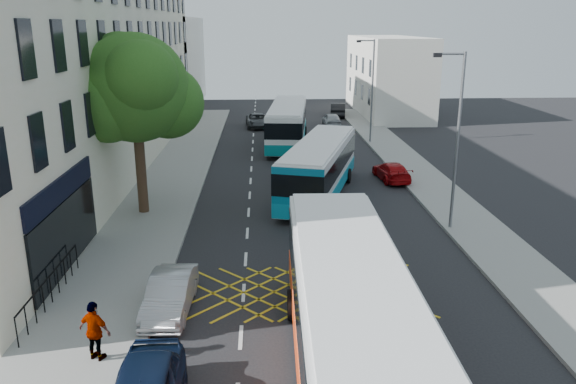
{
  "coord_description": "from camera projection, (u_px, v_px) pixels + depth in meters",
  "views": [
    {
      "loc": [
        -2.47,
        -12.34,
        9.28
      ],
      "look_at": [
        -1.35,
        11.21,
        2.2
      ],
      "focal_mm": 35.0,
      "sensor_mm": 36.0,
      "label": 1
    }
  ],
  "objects": [
    {
      "name": "distant_car_dark",
      "position": [
        338.0,
        110.0,
        58.51
      ],
      "size": [
        1.99,
        4.38,
        1.39
      ],
      "primitive_type": "imported",
      "rotation": [
        0.0,
        0.0,
        3.02
      ],
      "color": "black",
      "rests_on": "ground"
    },
    {
      "name": "red_hatchback",
      "position": [
        392.0,
        171.0,
        34.55
      ],
      "size": [
        1.93,
        4.03,
        1.13
      ],
      "primitive_type": "imported",
      "rotation": [
        0.0,
        0.0,
        3.23
      ],
      "color": "#9F0609",
      "rests_on": "ground"
    },
    {
      "name": "railings",
      "position": [
        51.0,
        287.0,
        19.01
      ],
      "size": [
        0.08,
        5.6,
        1.14
      ],
      "primitive_type": null,
      "color": "black",
      "rests_on": "pavement_left"
    },
    {
      "name": "lamp_near",
      "position": [
        456.0,
        133.0,
        25.02
      ],
      "size": [
        1.45,
        0.15,
        8.0
      ],
      "color": "slate",
      "rests_on": "pavement_right"
    },
    {
      "name": "street_tree",
      "position": [
        134.0,
        89.0,
        26.71
      ],
      "size": [
        6.3,
        5.7,
        8.8
      ],
      "color": "#382619",
      "rests_on": "pavement_left"
    },
    {
      "name": "pedestrian_far",
      "position": [
        95.0,
        331.0,
        15.68
      ],
      "size": [
        1.13,
        0.83,
        1.78
      ],
      "primitive_type": "imported",
      "rotation": [
        0.0,
        0.0,
        2.71
      ],
      "color": "gray",
      "rests_on": "pavement_left"
    },
    {
      "name": "terrace_main",
      "position": [
        78.0,
        66.0,
        35.44
      ],
      "size": [
        8.3,
        45.0,
        13.5
      ],
      "color": "beige",
      "rests_on": "ground"
    },
    {
      "name": "distant_car_silver",
      "position": [
        332.0,
        120.0,
        52.82
      ],
      "size": [
        1.58,
        3.74,
        1.26
      ],
      "primitive_type": "imported",
      "rotation": [
        0.0,
        0.0,
        3.17
      ],
      "color": "#A4A7AB",
      "rests_on": "ground"
    },
    {
      "name": "pavement_left",
      "position": [
        144.0,
        213.0,
        28.53
      ],
      "size": [
        5.0,
        70.0,
        0.15
      ],
      "primitive_type": "cube",
      "color": "gray",
      "rests_on": "ground"
    },
    {
      "name": "bus_near",
      "position": [
        350.0,
        320.0,
        14.69
      ],
      "size": [
        3.27,
        12.41,
        3.48
      ],
      "rotation": [
        0.0,
        0.0,
        -0.02
      ],
      "color": "silver",
      "rests_on": "ground"
    },
    {
      "name": "building_right",
      "position": [
        387.0,
        75.0,
        59.86
      ],
      "size": [
        6.0,
        18.0,
        8.0
      ],
      "primitive_type": "cube",
      "color": "silver",
      "rests_on": "ground"
    },
    {
      "name": "bus_mid",
      "position": [
        319.0,
        168.0,
        31.19
      ],
      "size": [
        5.55,
        11.19,
        3.07
      ],
      "rotation": [
        0.0,
        0.0,
        -0.29
      ],
      "color": "silver",
      "rests_on": "ground"
    },
    {
      "name": "lamp_far",
      "position": [
        371.0,
        86.0,
        44.16
      ],
      "size": [
        1.45,
        0.15,
        8.0
      ],
      "color": "slate",
      "rests_on": "pavement_right"
    },
    {
      "name": "parked_car_silver",
      "position": [
        170.0,
        294.0,
        18.7
      ],
      "size": [
        1.5,
        3.91,
        1.27
      ],
      "primitive_type": "imported",
      "rotation": [
        0.0,
        0.0,
        -0.04
      ],
      "color": "#9B9EA2",
      "rests_on": "ground"
    },
    {
      "name": "bus_far",
      "position": [
        288.0,
        124.0,
        44.34
      ],
      "size": [
        3.8,
        11.74,
        3.24
      ],
      "rotation": [
        0.0,
        0.0,
        -0.1
      ],
      "color": "silver",
      "rests_on": "ground"
    },
    {
      "name": "terrace_far",
      "position": [
        162.0,
        62.0,
        65.14
      ],
      "size": [
        8.0,
        20.0,
        10.0
      ],
      "primitive_type": "cube",
      "color": "silver",
      "rests_on": "ground"
    },
    {
      "name": "pavement_right",
      "position": [
        454.0,
        208.0,
        29.26
      ],
      "size": [
        3.0,
        70.0,
        0.15
      ],
      "primitive_type": "cube",
      "color": "gray",
      "rests_on": "ground"
    },
    {
      "name": "distant_car_grey",
      "position": [
        258.0,
        121.0,
        52.37
      ],
      "size": [
        2.39,
        4.6,
        1.24
      ],
      "primitive_type": "imported",
      "rotation": [
        0.0,
        0.0,
        0.08
      ],
      "color": "#393C3F",
      "rests_on": "ground"
    }
  ]
}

